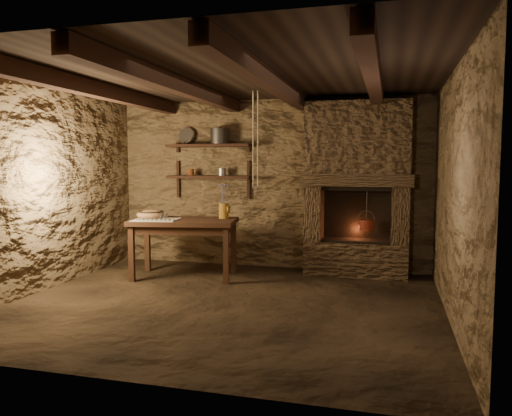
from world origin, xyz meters
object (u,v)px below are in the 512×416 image
(iron_stockpot, at_px, (220,137))
(stoneware_jug, at_px, (224,203))
(work_table, at_px, (184,246))
(red_pot, at_px, (366,224))
(wooden_bowl, at_px, (151,215))

(iron_stockpot, bearing_deg, stoneware_jug, -66.04)
(work_table, bearing_deg, stoneware_jug, 18.13)
(work_table, height_order, stoneware_jug, stoneware_jug)
(stoneware_jug, distance_m, red_pot, 1.90)
(work_table, distance_m, stoneware_jug, 0.76)
(stoneware_jug, xyz_separation_m, wooden_bowl, (-0.96, -0.21, -0.15))
(stoneware_jug, bearing_deg, red_pot, 36.33)
(stoneware_jug, height_order, iron_stockpot, iron_stockpot)
(wooden_bowl, distance_m, red_pot, 2.87)
(red_pot, bearing_deg, iron_stockpot, 176.69)
(red_pot, bearing_deg, stoneware_jug, -166.77)
(work_table, height_order, iron_stockpot, iron_stockpot)
(work_table, height_order, wooden_bowl, wooden_bowl)
(stoneware_jug, xyz_separation_m, red_pot, (1.83, 0.43, -0.27))
(wooden_bowl, relative_size, iron_stockpot, 1.43)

